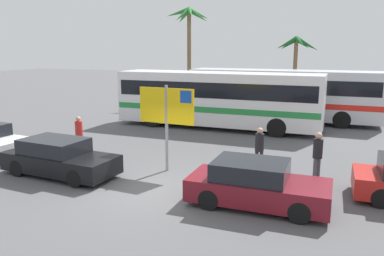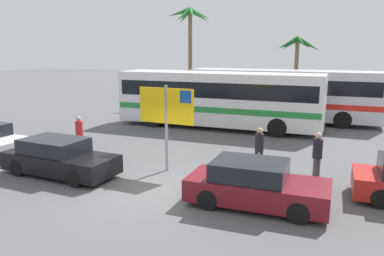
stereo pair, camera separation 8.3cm
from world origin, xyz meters
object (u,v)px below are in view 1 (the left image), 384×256
at_px(bus_rear_coach, 282,93).
at_px(pedestrian_near_sign, 79,132).
at_px(car_black, 59,158).
at_px(ferry_sign, 168,109).
at_px(pedestrian_crossing_lot, 318,153).
at_px(car_maroon, 256,185).
at_px(pedestrian_by_bus, 259,146).
at_px(bus_front_coach, 217,97).

bearing_deg(bus_rear_coach, pedestrian_near_sign, -122.27).
relative_size(bus_rear_coach, car_black, 2.66).
xyz_separation_m(ferry_sign, pedestrian_crossing_lot, (5.23, 0.78, -1.30)).
height_order(car_maroon, car_black, same).
bearing_deg(car_black, ferry_sign, 32.58).
height_order(pedestrian_crossing_lot, pedestrian_by_bus, pedestrian_crossing_lot).
relative_size(car_black, pedestrian_crossing_lot, 2.51).
xyz_separation_m(bus_front_coach, pedestrian_crossing_lot, (6.01, -7.48, -0.76)).
bearing_deg(pedestrian_by_bus, pedestrian_crossing_lot, 53.13).
distance_m(car_black, pedestrian_by_bus, 7.25).
bearing_deg(car_black, bus_rear_coach, 71.02).
distance_m(pedestrian_crossing_lot, pedestrian_by_bus, 2.06).
bearing_deg(pedestrian_near_sign, ferry_sign, 28.23).
bearing_deg(pedestrian_near_sign, bus_rear_coach, 96.33).
height_order(car_maroon, pedestrian_near_sign, pedestrian_near_sign).
distance_m(bus_rear_coach, pedestrian_by_bus, 10.93).
bearing_deg(bus_front_coach, pedestrian_crossing_lot, -51.24).
xyz_separation_m(car_black, pedestrian_crossing_lot, (8.67, 2.68, 0.39)).
bearing_deg(ferry_sign, car_maroon, -24.86).
height_order(bus_front_coach, ferry_sign, ferry_sign).
xyz_separation_m(car_black, pedestrian_by_bus, (6.62, 2.94, 0.36)).
bearing_deg(car_black, car_maroon, 2.70).
bearing_deg(pedestrian_by_bus, ferry_sign, -101.85).
bearing_deg(ferry_sign, pedestrian_near_sign, 173.01).
distance_m(bus_front_coach, pedestrian_near_sign, 8.41).
bearing_deg(ferry_sign, pedestrian_crossing_lot, 11.87).
relative_size(bus_rear_coach, pedestrian_crossing_lot, 6.69).
bearing_deg(bus_rear_coach, car_maroon, -84.06).
relative_size(ferry_sign, pedestrian_crossing_lot, 1.85).
relative_size(bus_rear_coach, pedestrian_near_sign, 7.14).
xyz_separation_m(ferry_sign, pedestrian_near_sign, (-4.67, 0.85, -1.38)).
relative_size(pedestrian_near_sign, pedestrian_by_bus, 0.96).
xyz_separation_m(bus_front_coach, car_black, (-2.66, -10.16, -1.15)).
relative_size(bus_front_coach, pedestrian_by_bus, 6.84).
xyz_separation_m(bus_front_coach, pedestrian_near_sign, (-3.89, -7.41, -0.83)).
distance_m(pedestrian_near_sign, pedestrian_crossing_lot, 9.90).
bearing_deg(bus_rear_coach, car_black, -112.57).
bearing_deg(pedestrian_crossing_lot, ferry_sign, -138.65).
bearing_deg(bus_front_coach, ferry_sign, -84.65).
height_order(bus_rear_coach, ferry_sign, ferry_sign).
relative_size(ferry_sign, pedestrian_by_bus, 1.89).
xyz_separation_m(ferry_sign, car_maroon, (3.75, -2.01, -1.69)).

